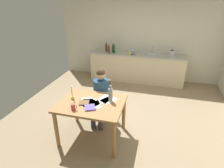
% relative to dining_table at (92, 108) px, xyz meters
% --- Properties ---
extents(ground_plane, '(5.20, 5.20, 0.04)m').
position_rel_dining_table_xyz_m(ground_plane, '(0.41, 0.74, -0.67)').
color(ground_plane, '#937F60').
extents(wall_back, '(5.20, 0.12, 2.60)m').
position_rel_dining_table_xyz_m(wall_back, '(0.41, 3.34, 0.65)').
color(wall_back, beige).
rests_on(wall_back, ground).
extents(kitchen_counter, '(2.98, 0.64, 0.90)m').
position_rel_dining_table_xyz_m(kitchen_counter, '(0.41, 2.98, -0.20)').
color(kitchen_counter, beige).
rests_on(kitchen_counter, ground).
extents(dining_table, '(1.17, 0.92, 0.77)m').
position_rel_dining_table_xyz_m(dining_table, '(0.00, 0.00, 0.00)').
color(dining_table, '#9E7042').
rests_on(dining_table, ground).
extents(chair_at_table, '(0.42, 0.42, 0.88)m').
position_rel_dining_table_xyz_m(chair_at_table, '(-0.02, 0.70, -0.16)').
color(chair_at_table, '#9E7042').
rests_on(chair_at_table, ground).
extents(person_seated, '(0.34, 0.60, 1.19)m').
position_rel_dining_table_xyz_m(person_seated, '(-0.01, 0.55, 0.03)').
color(person_seated, navy).
rests_on(person_seated, ground).
extents(coffee_mug, '(0.11, 0.07, 0.11)m').
position_rel_dining_table_xyz_m(coffee_mug, '(-0.20, -0.30, 0.17)').
color(coffee_mug, '#D84C3F').
rests_on(coffee_mug, dining_table).
extents(candlestick, '(0.06, 0.06, 0.26)m').
position_rel_dining_table_xyz_m(candlestick, '(-0.38, 0.03, 0.19)').
color(candlestick, gold).
rests_on(candlestick, dining_table).
extents(book_magazine, '(0.22, 0.21, 0.02)m').
position_rel_dining_table_xyz_m(book_magazine, '(-0.12, -0.05, 0.13)').
color(book_magazine, brown).
rests_on(book_magazine, dining_table).
extents(book_cookery, '(0.25, 0.25, 0.02)m').
position_rel_dining_table_xyz_m(book_cookery, '(0.05, -0.18, 0.13)').
color(book_cookery, '#6251B5').
rests_on(book_cookery, dining_table).
extents(paper_letter, '(0.32, 0.36, 0.00)m').
position_rel_dining_table_xyz_m(paper_letter, '(0.03, -0.06, 0.12)').
color(paper_letter, white).
rests_on(paper_letter, dining_table).
extents(paper_bill, '(0.33, 0.36, 0.00)m').
position_rel_dining_table_xyz_m(paper_bill, '(0.28, 0.18, 0.12)').
color(paper_bill, white).
rests_on(paper_bill, dining_table).
extents(paper_envelope, '(0.33, 0.36, 0.00)m').
position_rel_dining_table_xyz_m(paper_envelope, '(-0.08, 0.03, 0.12)').
color(paper_envelope, white).
rests_on(paper_envelope, dining_table).
extents(paper_receipt, '(0.28, 0.34, 0.00)m').
position_rel_dining_table_xyz_m(paper_receipt, '(0.20, 0.19, 0.12)').
color(paper_receipt, white).
rests_on(paper_receipt, dining_table).
extents(paper_notice, '(0.34, 0.36, 0.00)m').
position_rel_dining_table_xyz_m(paper_notice, '(0.07, -0.04, 0.12)').
color(paper_notice, white).
rests_on(paper_notice, dining_table).
extents(paper_flyer, '(0.30, 0.35, 0.00)m').
position_rel_dining_table_xyz_m(paper_flyer, '(-0.04, -0.02, 0.12)').
color(paper_flyer, white).
rests_on(paper_flyer, dining_table).
extents(wine_bottle_on_table, '(0.08, 0.08, 0.32)m').
position_rel_dining_table_xyz_m(wine_bottle_on_table, '(0.32, 0.14, 0.25)').
color(wine_bottle_on_table, '#8C999E').
rests_on(wine_bottle_on_table, dining_table).
extents(sink_unit, '(0.36, 0.36, 0.24)m').
position_rel_dining_table_xyz_m(sink_unit, '(0.85, 2.99, 0.27)').
color(sink_unit, '#B2B7BC').
rests_on(sink_unit, kitchen_counter).
extents(bottle_oil, '(0.07, 0.07, 0.29)m').
position_rel_dining_table_xyz_m(bottle_oil, '(-0.62, 3.03, 0.37)').
color(bottle_oil, '#593319').
rests_on(bottle_oil, kitchen_counter).
extents(bottle_vinegar, '(0.06, 0.06, 0.26)m').
position_rel_dining_table_xyz_m(bottle_vinegar, '(-0.50, 2.89, 0.36)').
color(bottle_vinegar, '#593319').
rests_on(bottle_vinegar, kitchen_counter).
extents(bottle_wine_red, '(0.07, 0.07, 0.29)m').
position_rel_dining_table_xyz_m(bottle_wine_red, '(-0.38, 2.96, 0.37)').
color(bottle_wine_red, '#194C23').
rests_on(bottle_wine_red, kitchen_counter).
extents(bottle_sauce, '(0.06, 0.06, 0.30)m').
position_rel_dining_table_xyz_m(bottle_sauce, '(-0.32, 2.90, 0.37)').
color(bottle_sauce, '#194C23').
rests_on(bottle_sauce, kitchen_counter).
extents(mixing_bowl, '(0.18, 0.18, 0.08)m').
position_rel_dining_table_xyz_m(mixing_bowl, '(0.26, 2.91, 0.29)').
color(mixing_bowl, '#668C99').
rests_on(mixing_bowl, kitchen_counter).
extents(stovetop_kettle, '(0.18, 0.18, 0.22)m').
position_rel_dining_table_xyz_m(stovetop_kettle, '(1.44, 2.98, 0.35)').
color(stovetop_kettle, '#B7BABF').
rests_on(stovetop_kettle, kitchen_counter).
extents(wine_glass_near_sink, '(0.07, 0.07, 0.15)m').
position_rel_dining_table_xyz_m(wine_glass_near_sink, '(0.47, 3.13, 0.36)').
color(wine_glass_near_sink, silver).
rests_on(wine_glass_near_sink, kitchen_counter).
extents(wine_glass_by_kettle, '(0.07, 0.07, 0.15)m').
position_rel_dining_table_xyz_m(wine_glass_by_kettle, '(0.37, 3.13, 0.36)').
color(wine_glass_by_kettle, silver).
rests_on(wine_glass_by_kettle, kitchen_counter).
extents(wine_glass_back_left, '(0.07, 0.07, 0.15)m').
position_rel_dining_table_xyz_m(wine_glass_back_left, '(0.23, 3.13, 0.36)').
color(wine_glass_back_left, silver).
rests_on(wine_glass_back_left, kitchen_counter).
extents(wine_glass_back_right, '(0.07, 0.07, 0.15)m').
position_rel_dining_table_xyz_m(wine_glass_back_right, '(0.15, 3.13, 0.36)').
color(wine_glass_back_right, silver).
rests_on(wine_glass_back_right, kitchen_counter).
extents(teacup_on_counter, '(0.11, 0.07, 0.09)m').
position_rel_dining_table_xyz_m(teacup_on_counter, '(0.20, 2.83, 0.29)').
color(teacup_on_counter, '#F2CC4C').
rests_on(teacup_on_counter, kitchen_counter).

